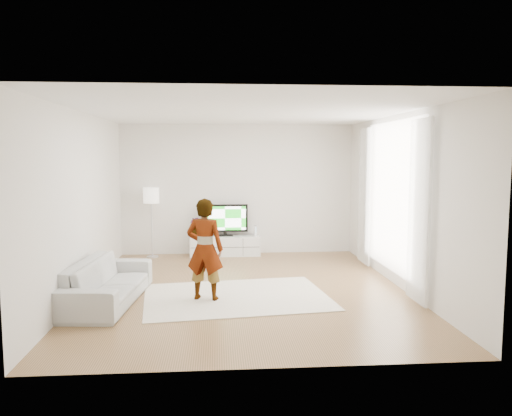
{
  "coord_description": "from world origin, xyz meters",
  "views": [
    {
      "loc": [
        -0.44,
        -7.79,
        2.13
      ],
      "look_at": [
        0.2,
        0.4,
        1.27
      ],
      "focal_mm": 35.0,
      "sensor_mm": 36.0,
      "label": 1
    }
  ],
  "objects": [
    {
      "name": "wall_left",
      "position": [
        -2.5,
        0.0,
        1.4
      ],
      "size": [
        0.02,
        6.0,
        2.8
      ],
      "primitive_type": "cube",
      "color": "silver",
      "rests_on": "floor"
    },
    {
      "name": "wall_back",
      "position": [
        0.0,
        3.0,
        1.4
      ],
      "size": [
        5.0,
        0.02,
        2.8
      ],
      "primitive_type": "cube",
      "color": "silver",
      "rests_on": "floor"
    },
    {
      "name": "player",
      "position": [
        -0.63,
        -0.54,
        0.76
      ],
      "size": [
        0.62,
        0.48,
        1.5
      ],
      "primitive_type": "imported",
      "rotation": [
        0.0,
        0.0,
        2.91
      ],
      "color": "#334772",
      "rests_on": "rug"
    },
    {
      "name": "rug",
      "position": [
        -0.16,
        -0.43,
        0.01
      ],
      "size": [
        2.94,
        2.27,
        0.01
      ],
      "primitive_type": "cube",
      "rotation": [
        0.0,
        0.0,
        0.12
      ],
      "color": "beige",
      "rests_on": "floor"
    },
    {
      "name": "wall_right",
      "position": [
        2.5,
        0.0,
        1.4
      ],
      "size": [
        0.02,
        6.0,
        2.8
      ],
      "primitive_type": "cube",
      "color": "silver",
      "rests_on": "floor"
    },
    {
      "name": "wall_front",
      "position": [
        0.0,
        -3.0,
        1.4
      ],
      "size": [
        5.0,
        0.02,
        2.8
      ],
      "primitive_type": "cube",
      "color": "silver",
      "rests_on": "floor"
    },
    {
      "name": "potted_plant",
      "position": [
        -0.91,
        2.77,
        0.62
      ],
      "size": [
        0.25,
        0.25,
        0.39
      ],
      "primitive_type": "imported",
      "rotation": [
        0.0,
        0.0,
        -0.16
      ],
      "color": "#3F7238",
      "rests_on": "media_console"
    },
    {
      "name": "ceiling",
      "position": [
        0.0,
        0.0,
        2.8
      ],
      "size": [
        6.0,
        6.0,
        0.0
      ],
      "primitive_type": "plane",
      "color": "white",
      "rests_on": "wall_back"
    },
    {
      "name": "curtain_near",
      "position": [
        2.4,
        -1.0,
        1.35
      ],
      "size": [
        0.04,
        0.7,
        2.6
      ],
      "primitive_type": "cube",
      "color": "white",
      "rests_on": "floor"
    },
    {
      "name": "media_console",
      "position": [
        -0.28,
        2.76,
        0.21
      ],
      "size": [
        1.49,
        0.42,
        0.42
      ],
      "color": "white",
      "rests_on": "floor"
    },
    {
      "name": "floor_lamp",
      "position": [
        -1.81,
        2.7,
        1.24
      ],
      "size": [
        0.33,
        0.33,
        1.46
      ],
      "color": "silver",
      "rests_on": "floor"
    },
    {
      "name": "television",
      "position": [
        -0.28,
        2.79,
        0.79
      ],
      "size": [
        0.97,
        0.19,
        0.68
      ],
      "color": "black",
      "rests_on": "media_console"
    },
    {
      "name": "window",
      "position": [
        2.48,
        0.3,
        1.45
      ],
      "size": [
        0.01,
        2.6,
        2.5
      ],
      "primitive_type": "cube",
      "color": "white",
      "rests_on": "wall_right"
    },
    {
      "name": "floor",
      "position": [
        0.0,
        0.0,
        0.0
      ],
      "size": [
        6.0,
        6.0,
        0.0
      ],
      "primitive_type": "plane",
      "color": "#A07248",
      "rests_on": "ground"
    },
    {
      "name": "game_console",
      "position": [
        0.37,
        2.76,
        0.53
      ],
      "size": [
        0.05,
        0.17,
        0.22
      ],
      "rotation": [
        0.0,
        0.0,
        0.03
      ],
      "color": "white",
      "rests_on": "media_console"
    },
    {
      "name": "curtain_far",
      "position": [
        2.4,
        1.6,
        1.35
      ],
      "size": [
        0.04,
        0.7,
        2.6
      ],
      "primitive_type": "cube",
      "color": "white",
      "rests_on": "floor"
    },
    {
      "name": "sofa",
      "position": [
        -2.04,
        -0.56,
        0.31
      ],
      "size": [
        1.03,
        2.19,
        0.62
      ],
      "primitive_type": "imported",
      "rotation": [
        0.0,
        0.0,
        1.48
      ],
      "color": "#A9A9A4",
      "rests_on": "floor"
    }
  ]
}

